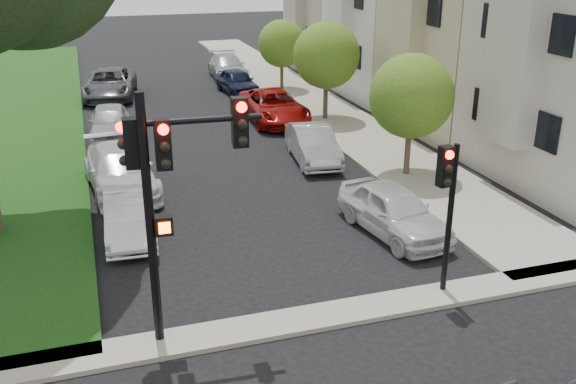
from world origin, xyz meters
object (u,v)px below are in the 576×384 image
object	(u,v)px
car_parked_3	(237,82)
car_parked_6	(120,170)
car_parked_0	(394,211)
car_parked_5	(129,215)
car_parked_4	(228,67)
car_parked_8	(110,84)
car_parked_2	(274,106)
traffic_signal_main	(168,175)
small_tree_b	(326,55)
car_parked_1	(313,144)
traffic_signal_secondary	(447,193)
small_tree_a	(411,96)
small_tree_c	(282,44)
car_parked_7	(110,122)

from	to	relation	value
car_parked_3	car_parked_6	distance (m)	15.63
car_parked_0	car_parked_5	xyz separation A→B (m)	(-7.41, 2.19, -0.07)
car_parked_0	car_parked_4	distance (m)	24.23
car_parked_8	car_parked_3	bearing A→B (deg)	0.16
car_parked_2	car_parked_8	xyz separation A→B (m)	(-7.18, 7.59, 0.03)
traffic_signal_main	car_parked_3	world-z (taller)	traffic_signal_main
small_tree_b	car_parked_4	xyz separation A→B (m)	(-2.22, 11.49, -2.39)
car_parked_6	car_parked_8	bearing A→B (deg)	82.85
car_parked_1	car_parked_6	world-z (taller)	car_parked_6
small_tree_b	traffic_signal_secondary	size ratio (longest dim) A/B	1.23
car_parked_3	car_parked_8	xyz separation A→B (m)	(-6.96, 1.06, 0.09)
car_parked_4	car_parked_6	bearing A→B (deg)	-109.83
car_parked_2	car_parked_4	xyz separation A→B (m)	(0.22, 10.95, -0.01)
small_tree_a	car_parked_8	distance (m)	19.23
small_tree_a	traffic_signal_main	bearing A→B (deg)	-140.67
small_tree_b	car_parked_3	size ratio (longest dim) A/B	1.17
car_parked_3	car_parked_8	size ratio (longest dim) A/B	0.72
small_tree_c	car_parked_4	size ratio (longest dim) A/B	0.80
car_parked_1	small_tree_c	bearing A→B (deg)	84.83
car_parked_7	car_parked_8	world-z (taller)	car_parked_8
car_parked_3	car_parked_5	world-z (taller)	car_parked_3
traffic_signal_secondary	car_parked_2	xyz separation A→B (m)	(0.80, 16.81, -1.92)
car_parked_1	car_parked_8	size ratio (longest dim) A/B	0.75
car_parked_0	car_parked_8	xyz separation A→B (m)	(-6.91, 20.86, 0.05)
car_parked_3	car_parked_5	xyz separation A→B (m)	(-7.46, -17.61, -0.03)
car_parked_2	car_parked_3	world-z (taller)	car_parked_2
car_parked_2	car_parked_6	bearing A→B (deg)	-136.45
small_tree_b	small_tree_c	bearing A→B (deg)	90.00
car_parked_2	small_tree_c	bearing A→B (deg)	69.89
small_tree_c	car_parked_5	bearing A→B (deg)	-119.85
traffic_signal_secondary	traffic_signal_main	bearing A→B (deg)	179.61
traffic_signal_main	car_parked_0	xyz separation A→B (m)	(6.86, 3.49, -3.06)
car_parked_6	small_tree_b	bearing A→B (deg)	28.22
small_tree_c	car_parked_4	bearing A→B (deg)	116.75
small_tree_a	car_parked_5	bearing A→B (deg)	-167.96
car_parked_1	car_parked_3	bearing A→B (deg)	96.57
small_tree_a	car_parked_0	xyz separation A→B (m)	(-2.70, -4.35, -2.27)
car_parked_8	traffic_signal_main	bearing A→B (deg)	-81.06
car_parked_1	car_parked_4	size ratio (longest dim) A/B	0.84
car_parked_5	small_tree_c	bearing A→B (deg)	63.11
small_tree_b	car_parked_7	xyz separation A→B (m)	(-10.06, 0.10, -2.40)
small_tree_b	car_parked_5	world-z (taller)	small_tree_b
car_parked_7	small_tree_c	bearing A→B (deg)	38.26
car_parked_3	car_parked_0	bearing A→B (deg)	-95.31
traffic_signal_main	car_parked_2	distance (m)	18.47
traffic_signal_main	car_parked_1	xyz separation A→B (m)	(6.88, 10.54, -3.09)
car_parked_2	car_parked_1	bearing A→B (deg)	-92.08
small_tree_c	car_parked_7	bearing A→B (deg)	-145.19
small_tree_b	car_parked_2	distance (m)	3.44
car_parked_1	car_parked_2	xyz separation A→B (m)	(0.25, 6.23, 0.05)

